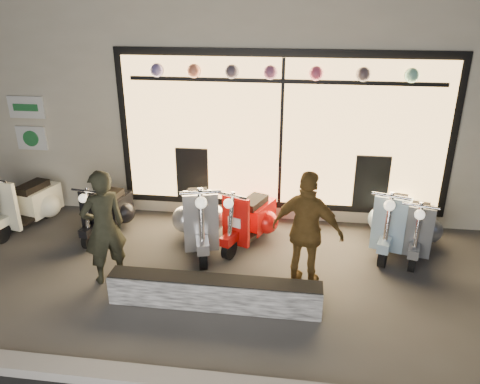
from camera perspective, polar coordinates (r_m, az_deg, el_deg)
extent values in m
plane|color=#383533|center=(6.62, -3.41, -10.27)|extent=(40.00, 40.00, 0.00)
cube|color=slate|center=(5.07, -8.11, -21.87)|extent=(40.00, 0.25, 0.12)
cube|color=beige|center=(10.63, 1.66, 13.98)|extent=(10.00, 6.00, 4.00)
cube|color=black|center=(7.71, 5.07, 7.16)|extent=(5.45, 0.06, 2.65)
cube|color=#FFBF6B|center=(7.67, 5.06, 7.08)|extent=(5.20, 0.04, 2.40)
cube|color=black|center=(7.45, 5.27, 13.31)|extent=(4.90, 0.06, 0.06)
cube|color=white|center=(8.97, -24.61, 9.38)|extent=(0.65, 0.04, 0.38)
cube|color=white|center=(9.09, -24.05, 6.03)|extent=(0.55, 0.04, 0.42)
cube|color=black|center=(5.96, -3.14, -12.14)|extent=(2.65, 0.28, 0.40)
cylinder|color=black|center=(6.73, -4.54, -7.89)|extent=(0.20, 0.39, 0.37)
cylinder|color=black|center=(7.69, -5.03, -3.80)|extent=(0.22, 0.39, 0.37)
cube|color=#B1B1B6|center=(6.73, -4.77, -3.79)|extent=(0.50, 0.21, 0.89)
cube|color=#B1B1B6|center=(7.49, -5.04, -2.61)|extent=(0.64, 0.86, 0.50)
cube|color=black|center=(7.27, -5.08, -0.80)|extent=(0.46, 0.67, 0.13)
sphere|color=#FFF2CC|center=(6.33, -4.77, -1.31)|extent=(0.20, 0.20, 0.16)
cylinder|color=black|center=(6.96, -1.32, -6.94)|extent=(0.21, 0.33, 0.32)
cylinder|color=black|center=(7.69, 2.30, -3.92)|extent=(0.22, 0.34, 0.32)
cube|color=#B30F0B|center=(6.94, -0.51, -3.59)|extent=(0.43, 0.22, 0.78)
cube|color=#B30F0B|center=(7.53, 1.99, -2.84)|extent=(0.61, 0.76, 0.43)
cube|color=black|center=(7.34, 1.67, -1.25)|extent=(0.44, 0.59, 0.11)
sphere|color=#FFF2CC|center=(6.62, -1.42, -1.41)|extent=(0.18, 0.18, 0.14)
cylinder|color=black|center=(7.60, -17.92, -5.53)|extent=(0.13, 0.31, 0.30)
cylinder|color=black|center=(8.26, -14.62, -2.80)|extent=(0.15, 0.31, 0.30)
cube|color=black|center=(7.58, -17.47, -2.59)|extent=(0.41, 0.12, 0.73)
cube|color=black|center=(8.12, -15.05, -1.86)|extent=(0.46, 0.67, 0.41)
cube|color=black|center=(7.95, -15.55, -0.48)|extent=(0.32, 0.53, 0.11)
sphere|color=#FFF2CC|center=(7.30, -18.60, -0.74)|extent=(0.15, 0.15, 0.13)
cylinder|color=black|center=(8.29, -27.20, -4.49)|extent=(0.17, 0.35, 0.34)
cylinder|color=black|center=(8.90, -22.67, -1.89)|extent=(0.19, 0.35, 0.34)
cube|color=#F1EDC5|center=(8.26, -26.64, -1.51)|extent=(0.46, 0.17, 0.81)
cube|color=#F1EDC5|center=(8.75, -23.29, -0.89)|extent=(0.56, 0.77, 0.46)
cube|color=black|center=(8.59, -24.02, 0.56)|extent=(0.39, 0.60, 0.12)
cylinder|color=black|center=(7.06, 17.02, -7.43)|extent=(0.20, 0.36, 0.35)
cylinder|color=black|center=(7.97, 18.24, -4.03)|extent=(0.22, 0.37, 0.35)
cube|color=#87A9BF|center=(7.07, 17.67, -3.83)|extent=(0.47, 0.21, 0.84)
cube|color=#87A9BF|center=(7.79, 18.32, -2.93)|extent=(0.62, 0.81, 0.47)
cube|color=black|center=(7.58, 18.47, -1.28)|extent=(0.44, 0.63, 0.12)
sphere|color=#FFF2CC|center=(6.71, 17.77, -1.56)|extent=(0.19, 0.19, 0.15)
cylinder|color=black|center=(7.09, 20.25, -7.89)|extent=(0.17, 0.33, 0.32)
cylinder|color=black|center=(7.92, 20.74, -4.67)|extent=(0.19, 0.33, 0.32)
cube|color=slate|center=(7.10, 20.75, -4.60)|extent=(0.43, 0.17, 0.76)
cube|color=slate|center=(7.75, 20.90, -3.68)|extent=(0.55, 0.73, 0.43)
cube|color=black|center=(7.56, 21.12, -2.19)|extent=(0.39, 0.57, 0.11)
sphere|color=#FFF2CC|center=(6.77, 21.06, -2.60)|extent=(0.17, 0.17, 0.14)
imported|color=black|center=(6.43, -16.27, -4.14)|extent=(0.68, 0.67, 1.59)
imported|color=brown|center=(6.11, 8.20, -4.73)|extent=(1.03, 0.67, 1.62)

